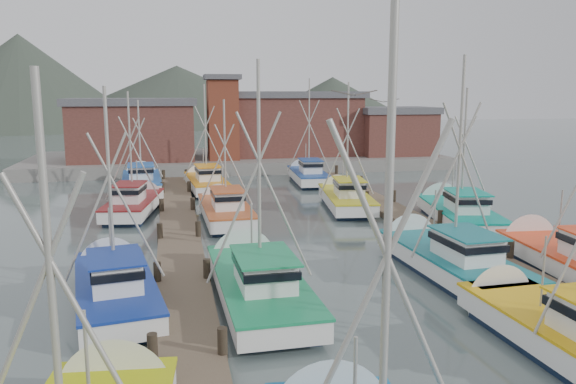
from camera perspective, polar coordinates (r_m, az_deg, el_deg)
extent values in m
plane|color=#50615F|center=(26.76, 4.54, -7.29)|extent=(260.00, 260.00, 0.00)
cube|color=brown|center=(29.53, -10.92, -5.38)|extent=(2.20, 46.00, 0.40)
cylinder|color=black|center=(17.23, -13.56, -16.11)|extent=(0.30, 0.30, 1.50)
cylinder|color=black|center=(23.72, -13.11, -8.69)|extent=(0.30, 0.30, 1.50)
cylinder|color=black|center=(30.44, -12.86, -4.49)|extent=(0.30, 0.30, 1.50)
cylinder|color=black|center=(37.26, -12.71, -1.83)|extent=(0.30, 0.30, 1.50)
cylinder|color=black|center=(44.14, -12.60, 0.01)|extent=(0.30, 0.30, 1.50)
cylinder|color=black|center=(51.05, -12.52, 1.36)|extent=(0.30, 0.30, 1.50)
cylinder|color=black|center=(17.26, -6.65, -15.83)|extent=(0.30, 0.30, 1.50)
cylinder|color=black|center=(23.75, -8.23, -8.50)|extent=(0.30, 0.30, 1.50)
cylinder|color=black|center=(30.46, -9.09, -4.36)|extent=(0.30, 0.30, 1.50)
cylinder|color=black|center=(37.28, -9.63, -1.72)|extent=(0.30, 0.30, 1.50)
cylinder|color=black|center=(44.15, -10.00, 0.11)|extent=(0.30, 0.30, 1.50)
cylinder|color=black|center=(51.06, -10.28, 1.44)|extent=(0.30, 0.30, 1.50)
cube|color=brown|center=(32.80, 14.39, -3.96)|extent=(2.20, 46.00, 0.40)
cylinder|color=black|center=(27.18, 18.09, -6.51)|extent=(0.30, 0.30, 1.50)
cylinder|color=black|center=(33.20, 12.10, -3.25)|extent=(0.30, 0.30, 1.50)
cylinder|color=black|center=(39.55, 8.01, -0.99)|extent=(0.30, 0.30, 1.50)
cylinder|color=black|center=(46.09, 5.07, 0.64)|extent=(0.30, 0.30, 1.50)
cylinder|color=black|center=(52.74, 2.87, 1.86)|extent=(0.30, 0.30, 1.50)
cylinder|color=black|center=(28.21, 21.64, -6.12)|extent=(0.30, 0.30, 1.50)
cylinder|color=black|center=(34.05, 15.18, -3.05)|extent=(0.30, 0.30, 1.50)
cylinder|color=black|center=(40.27, 10.69, -0.87)|extent=(0.30, 0.30, 1.50)
cylinder|color=black|center=(46.70, 7.42, 0.72)|extent=(0.30, 0.30, 1.50)
cylinder|color=black|center=(53.28, 4.95, 1.92)|extent=(0.30, 0.30, 1.50)
cube|color=gray|center=(62.35, -5.06, 3.24)|extent=(44.00, 16.00, 1.20)
cube|color=brown|center=(59.74, -15.47, 5.85)|extent=(12.00, 8.00, 5.50)
cube|color=#5D5E62|center=(59.61, -15.61, 8.82)|extent=(12.72, 8.48, 0.70)
cube|color=brown|center=(63.01, 0.35, 6.73)|extent=(14.00, 9.00, 6.20)
cube|color=#5D5E62|center=(62.90, 0.35, 9.87)|extent=(14.84, 9.54, 0.70)
cube|color=brown|center=(63.49, 10.73, 5.81)|extent=(8.00, 6.00, 4.50)
cube|color=#5D5E62|center=(63.36, 10.81, 8.16)|extent=(8.48, 6.36, 0.70)
cube|color=brown|center=(57.79, -6.64, 7.25)|extent=(3.00, 3.00, 8.00)
cube|color=#5D5E62|center=(57.75, -6.73, 11.47)|extent=(3.60, 3.60, 0.50)
cone|color=#394338|center=(143.49, -25.15, 5.94)|extent=(110.00, 110.00, 42.00)
cone|color=#394338|center=(154.71, -11.06, 6.93)|extent=(140.00, 140.00, 30.00)
cone|color=#394338|center=(150.76, 4.50, 7.01)|extent=(90.00, 90.00, 24.00)
cylinder|color=#A19D94|center=(8.48, 9.97, -8.31)|extent=(0.14, 0.14, 8.44)
cylinder|color=#A19D94|center=(8.71, 6.04, -14.73)|extent=(3.00, 0.38, 6.59)
cylinder|color=#A19D94|center=(9.01, 13.35, -14.08)|extent=(3.00, 0.38, 6.59)
cube|color=#101E37|center=(19.66, 26.84, -14.83)|extent=(2.69, 7.52, 0.70)
cube|color=white|center=(19.41, 27.00, -13.08)|extent=(3.06, 8.54, 0.80)
cube|color=#EBB00E|center=(19.27, 27.09, -12.04)|extent=(3.14, 8.63, 0.10)
cone|color=white|center=(22.56, 19.89, -9.76)|extent=(2.68, 1.20, 2.64)
cylinder|color=#A19D94|center=(18.13, 26.69, -6.11)|extent=(2.03, 0.16, 4.41)
cylinder|color=#A19D94|center=(19.97, 24.51, -7.36)|extent=(0.07, 0.07, 2.36)
cone|color=white|center=(16.07, -16.75, -17.88)|extent=(2.91, 1.39, 2.81)
cylinder|color=#A19D94|center=(10.25, -22.89, -9.13)|extent=(0.15, 0.15, 7.28)
cylinder|color=#A19D94|center=(10.75, -25.82, -13.34)|extent=(2.60, 0.38, 5.69)
cylinder|color=#A19D94|center=(10.39, -19.20, -13.68)|extent=(2.60, 0.38, 5.69)
cylinder|color=#A19D94|center=(12.78, -19.68, -16.89)|extent=(0.09, 0.09, 2.70)
cube|color=#101E37|center=(21.92, -2.92, -11.13)|extent=(2.82, 8.18, 0.70)
cube|color=white|center=(21.69, -2.94, -9.53)|extent=(3.21, 9.29, 0.80)
cube|color=#188F56|center=(21.57, -2.95, -8.58)|extent=(3.30, 9.39, 0.10)
cone|color=white|center=(26.07, -4.75, -6.50)|extent=(2.91, 1.16, 2.88)
cube|color=white|center=(20.35, -2.40, -8.03)|extent=(1.92, 2.81, 1.10)
cube|color=black|center=(20.28, -2.41, -7.41)|extent=(2.05, 3.09, 0.28)
cube|color=#188F56|center=(20.18, -2.41, -6.44)|extent=(2.17, 3.28, 0.07)
cylinder|color=#A19D94|center=(20.45, -2.96, 2.04)|extent=(0.13, 0.13, 8.04)
cylinder|color=#A19D94|center=(20.51, -4.55, -0.63)|extent=(2.87, 0.16, 6.28)
cylinder|color=#A19D94|center=(20.72, -1.33, -0.49)|extent=(2.87, 0.16, 6.28)
cylinder|color=#A19D94|center=(22.79, -3.72, -4.36)|extent=(0.08, 0.08, 2.57)
cube|color=#101E37|center=(25.98, 16.21, -8.10)|extent=(2.98, 8.13, 0.70)
cube|color=white|center=(25.79, 16.28, -6.72)|extent=(3.38, 9.24, 0.80)
cube|color=#137077|center=(25.68, 16.32, -5.91)|extent=(3.48, 9.34, 0.10)
cone|color=white|center=(29.68, 11.78, -4.63)|extent=(2.90, 1.23, 2.85)
cube|color=white|center=(24.64, 17.68, -5.28)|extent=(1.96, 2.82, 1.10)
cube|color=black|center=(24.58, 17.71, -4.77)|extent=(2.09, 3.10, 0.28)
cube|color=#137077|center=(24.49, 17.76, -3.95)|extent=(2.22, 3.28, 0.07)
cylinder|color=#A19D94|center=(24.73, 17.02, 3.43)|extent=(0.13, 0.13, 8.40)
cylinder|color=#A19D94|center=(24.56, 15.74, 1.12)|extent=(2.99, 0.23, 6.56)
cylinder|color=#A19D94|center=(25.16, 18.03, 1.21)|extent=(2.99, 0.23, 6.56)
cylinder|color=#A19D94|center=(26.76, 14.66, -2.50)|extent=(0.08, 0.08, 2.54)
cube|color=#101E37|center=(22.51, -17.06, -10.99)|extent=(3.47, 7.54, 0.70)
cube|color=white|center=(22.29, -17.15, -9.43)|extent=(3.94, 8.57, 0.80)
cube|color=navy|center=(22.17, -17.20, -8.50)|extent=(4.03, 8.66, 0.10)
cone|color=white|center=(26.27, -17.75, -6.84)|extent=(2.71, 1.49, 2.57)
cube|color=white|center=(21.06, -17.09, -7.86)|extent=(2.03, 2.71, 1.10)
cube|color=black|center=(20.99, -17.13, -7.26)|extent=(2.17, 2.97, 0.28)
cube|color=navy|center=(20.89, -17.18, -6.32)|extent=(2.31, 3.15, 0.07)
cylinder|color=#A19D94|center=(21.17, -17.67, 0.58)|extent=(0.14, 0.14, 7.11)
cylinder|color=#A19D94|center=(21.30, -19.07, -1.74)|extent=(2.53, 0.49, 5.56)
cylinder|color=#A19D94|center=(21.35, -16.03, -1.54)|extent=(2.53, 0.49, 5.56)
cylinder|color=#A19D94|center=(23.26, -17.60, -4.52)|extent=(0.08, 0.08, 2.48)
cone|color=white|center=(31.28, 22.78, -4.46)|extent=(2.93, 1.31, 2.86)
cylinder|color=#A19D94|center=(28.52, 25.92, -2.43)|extent=(0.08, 0.08, 2.64)
cube|color=#101E37|center=(35.29, -6.33, -2.96)|extent=(2.57, 7.41, 0.70)
cube|color=white|center=(35.15, -6.35, -1.93)|extent=(2.92, 8.42, 0.80)
cube|color=#BD5426|center=(35.07, -6.36, -1.33)|extent=(3.01, 8.51, 0.10)
cone|color=white|center=(39.25, -7.09, -0.91)|extent=(2.64, 1.16, 2.61)
cube|color=white|center=(33.98, -6.18, -0.71)|extent=(1.75, 2.55, 1.10)
cube|color=black|center=(33.94, -6.19, -0.33)|extent=(1.86, 2.80, 0.28)
cube|color=#BD5426|center=(33.88, -6.20, 0.27)|extent=(1.98, 2.97, 0.07)
cylinder|color=#A19D94|center=(34.41, -6.44, 3.94)|extent=(0.12, 0.12, 6.47)
cylinder|color=#A19D94|center=(34.44, -7.30, 2.65)|extent=(2.32, 0.14, 5.06)
cylinder|color=#A19D94|center=(34.57, -5.53, 2.72)|extent=(2.32, 0.14, 5.06)
cylinder|color=#A19D94|center=(36.33, -6.69, 1.02)|extent=(0.07, 0.07, 2.33)
cube|color=#101E37|center=(39.23, 5.91, -1.63)|extent=(3.40, 7.68, 0.70)
cube|color=white|center=(39.10, 5.92, -0.70)|extent=(3.86, 8.73, 0.80)
cube|color=gold|center=(39.03, 5.93, -0.15)|extent=(3.96, 8.82, 0.10)
cone|color=white|center=(43.22, 4.96, 0.14)|extent=(2.76, 1.45, 2.64)
cube|color=white|center=(37.95, 6.21, 0.42)|extent=(2.03, 2.74, 1.10)
cube|color=black|center=(37.92, 6.22, 0.77)|extent=(2.17, 3.00, 0.28)
cube|color=gold|center=(37.86, 6.23, 1.30)|extent=(2.30, 3.19, 0.07)
cylinder|color=#A19D94|center=(38.38, 6.08, 5.40)|extent=(0.13, 0.13, 7.57)
cylinder|color=#A19D94|center=(38.37, 5.26, 4.08)|extent=(2.68, 0.45, 5.91)
cylinder|color=#A19D94|center=(38.56, 6.85, 4.08)|extent=(2.68, 0.45, 5.91)
cylinder|color=#A19D94|center=(40.32, 5.59, 1.94)|extent=(0.08, 0.08, 2.35)
cube|color=#101E37|center=(38.42, -15.37, -2.19)|extent=(3.34, 7.26, 0.70)
cube|color=white|center=(38.29, -15.41, -1.24)|extent=(3.80, 8.26, 0.80)
cube|color=maroon|center=(38.22, -15.44, -0.68)|extent=(3.89, 8.35, 0.10)
cone|color=white|center=(42.14, -14.25, -0.39)|extent=(2.62, 1.47, 2.48)
cube|color=white|center=(37.21, -15.79, -0.10)|extent=(1.96, 2.61, 1.10)
cube|color=black|center=(37.17, -15.81, 0.25)|extent=(2.10, 2.86, 0.28)
cube|color=maroon|center=(37.11, -15.84, 0.80)|extent=(2.22, 3.03, 0.07)
cylinder|color=#A19D94|center=(37.60, -15.74, 4.52)|extent=(0.14, 0.14, 6.96)
cylinder|color=#A19D94|center=(37.80, -16.49, 3.26)|extent=(2.47, 0.48, 5.44)
cylinder|color=#A19D94|center=(37.56, -14.87, 3.30)|extent=(2.47, 0.48, 5.44)
cylinder|color=#A19D94|center=(39.40, -15.08, 1.45)|extent=(0.08, 0.08, 2.38)
cube|color=#101E37|center=(35.89, 16.98, -3.13)|extent=(4.07, 8.32, 0.70)
cube|color=white|center=(35.75, 17.03, -2.11)|extent=(4.63, 9.45, 0.80)
cube|color=#02917C|center=(35.68, 17.06, -1.52)|extent=(4.73, 9.56, 0.10)
cone|color=white|center=(40.02, 15.04, -0.97)|extent=(3.02, 1.62, 2.86)
cube|color=white|center=(34.56, 17.66, -0.95)|extent=(2.32, 3.01, 1.10)
cube|color=black|center=(34.52, 17.68, -0.58)|extent=(2.49, 3.30, 0.28)
cube|color=#02917C|center=(34.46, 17.71, 0.01)|extent=(2.64, 3.50, 0.07)
cylinder|color=#A19D94|center=(34.99, 17.45, 4.20)|extent=(0.16, 0.16, 7.15)
cylinder|color=#A19D94|center=(34.89, 16.44, 2.85)|extent=(2.54, 0.58, 5.59)
cylinder|color=#A19D94|center=(35.27, 18.32, 2.82)|extent=(2.54, 0.58, 5.59)
cylinder|color=#A19D94|center=(36.99, 16.38, 0.84)|extent=(0.09, 0.09, 2.65)
cube|color=#101E37|center=(46.35, -8.28, 0.12)|extent=(2.89, 7.42, 0.70)
cube|color=white|center=(46.24, -8.30, 0.92)|extent=(3.29, 8.43, 0.80)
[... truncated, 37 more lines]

